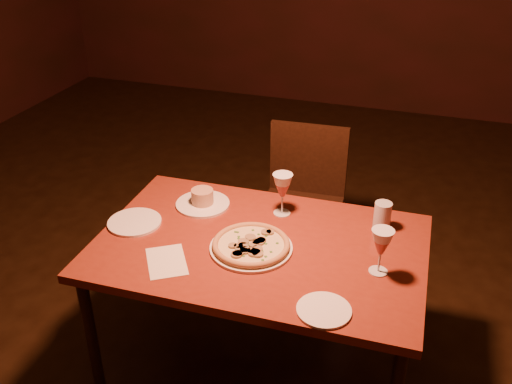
% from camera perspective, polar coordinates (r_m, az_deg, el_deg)
% --- Properties ---
extents(floor, '(7.00, 7.00, 0.00)m').
position_cam_1_polar(floor, '(2.80, -2.82, -15.91)').
color(floor, black).
rests_on(floor, ground).
extents(dining_table, '(1.32, 0.86, 0.70)m').
position_cam_1_polar(dining_table, '(2.32, 0.36, -6.42)').
color(dining_table, maroon).
rests_on(dining_table, floor).
extents(chair_far, '(0.43, 0.43, 0.86)m').
position_cam_1_polar(chair_far, '(3.03, 4.68, -0.67)').
color(chair_far, black).
rests_on(chair_far, floor).
extents(pizza_plate, '(0.33, 0.33, 0.04)m').
position_cam_1_polar(pizza_plate, '(2.24, -0.50, -5.33)').
color(pizza_plate, white).
rests_on(pizza_plate, dining_table).
extents(ramekin_saucer, '(0.24, 0.24, 0.08)m').
position_cam_1_polar(ramekin_saucer, '(2.54, -5.37, -0.82)').
color(ramekin_saucer, white).
rests_on(ramekin_saucer, dining_table).
extents(wine_glass_far, '(0.09, 0.09, 0.19)m').
position_cam_1_polar(wine_glass_far, '(2.43, 2.65, -0.23)').
color(wine_glass_far, '#A44744').
rests_on(wine_glass_far, dining_table).
extents(wine_glass_right, '(0.08, 0.08, 0.18)m').
position_cam_1_polar(wine_glass_right, '(2.13, 12.36, -5.82)').
color(wine_glass_right, '#A44744').
rests_on(wine_glass_right, dining_table).
extents(water_tumbler, '(0.07, 0.07, 0.12)m').
position_cam_1_polar(water_tumbler, '(2.40, 12.52, -2.34)').
color(water_tumbler, '#AFB8BF').
rests_on(water_tumbler, dining_table).
extents(side_plate_left, '(0.23, 0.23, 0.01)m').
position_cam_1_polar(side_plate_left, '(2.46, -12.05, -2.97)').
color(side_plate_left, white).
rests_on(side_plate_left, dining_table).
extents(side_plate_near, '(0.19, 0.19, 0.01)m').
position_cam_1_polar(side_plate_near, '(1.97, 6.81, -11.65)').
color(side_plate_near, white).
rests_on(side_plate_near, dining_table).
extents(menu_card, '(0.23, 0.25, 0.00)m').
position_cam_1_polar(menu_card, '(2.21, -8.94, -6.87)').
color(menu_card, silver).
rests_on(menu_card, dining_table).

